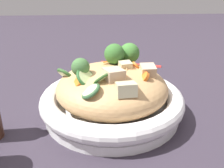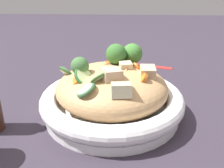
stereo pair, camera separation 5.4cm
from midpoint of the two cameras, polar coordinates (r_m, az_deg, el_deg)
ground_plane at (r=0.57m, az=2.71°, el=-6.84°), size 3.00×3.00×0.00m
serving_bowl at (r=0.56m, az=2.77°, el=-4.25°), size 0.31×0.31×0.06m
noodle_heap at (r=0.54m, az=2.86°, el=-0.91°), size 0.24×0.24×0.10m
broccoli_florets at (r=0.55m, az=3.73°, el=6.16°), size 0.13×0.16×0.07m
carrot_coins at (r=0.52m, az=4.10°, el=2.50°), size 0.12×0.15×0.03m
zucchini_slices at (r=0.50m, az=-3.73°, el=1.12°), size 0.14×0.13×0.05m
chicken_chunks at (r=0.49m, az=6.29°, el=1.45°), size 0.12×0.11×0.04m
chopsticks_pair at (r=0.88m, az=8.38°, el=4.39°), size 0.08×0.21×0.01m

